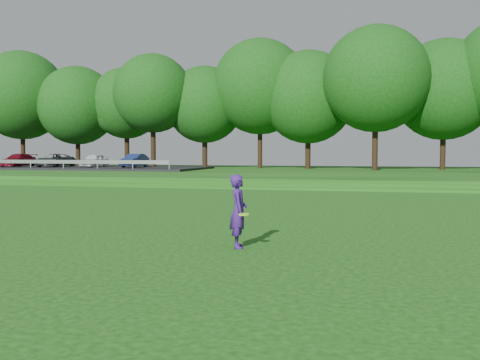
# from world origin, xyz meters

# --- Properties ---
(ground) EXTENTS (140.00, 140.00, 0.00)m
(ground) POSITION_xyz_m (0.00, 0.00, 0.00)
(ground) COLOR #14400C
(ground) RESTS_ON ground
(berm) EXTENTS (130.00, 30.00, 0.60)m
(berm) POSITION_xyz_m (0.00, 34.00, 0.30)
(berm) COLOR #14400C
(berm) RESTS_ON ground
(walking_path) EXTENTS (130.00, 1.60, 0.04)m
(walking_path) POSITION_xyz_m (0.00, 20.00, 0.02)
(walking_path) COLOR gray
(walking_path) RESTS_ON ground
(treeline) EXTENTS (104.00, 7.00, 15.00)m
(treeline) POSITION_xyz_m (0.00, 38.00, 8.10)
(treeline) COLOR #0F400E
(treeline) RESTS_ON berm
(parking_lot) EXTENTS (24.00, 9.00, 1.38)m
(parking_lot) POSITION_xyz_m (-24.35, 32.80, 1.01)
(parking_lot) COLOR black
(parking_lot) RESTS_ON berm
(woman) EXTENTS (0.60, 0.82, 1.64)m
(woman) POSITION_xyz_m (-0.06, 0.92, 0.82)
(woman) COLOR #3E1A76
(woman) RESTS_ON ground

